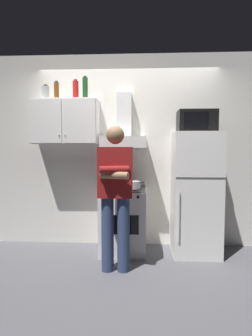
# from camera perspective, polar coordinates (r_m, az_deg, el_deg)

# --- Properties ---
(ground_plane) EXTENTS (7.00, 7.00, 0.00)m
(ground_plane) POSITION_cam_1_polar(r_m,az_deg,el_deg) (3.73, -0.00, -17.88)
(ground_plane) COLOR #4C4C51
(back_wall_tiled) EXTENTS (4.80, 0.10, 2.70)m
(back_wall_tiled) POSITION_cam_1_polar(r_m,az_deg,el_deg) (4.06, 0.47, 3.46)
(back_wall_tiled) COLOR silver
(back_wall_tiled) RESTS_ON ground_plane
(upper_cabinet) EXTENTS (0.90, 0.37, 0.60)m
(upper_cabinet) POSITION_cam_1_polar(r_m,az_deg,el_deg) (3.98, -12.17, 9.11)
(upper_cabinet) COLOR white
(stove_oven) EXTENTS (0.60, 0.62, 0.87)m
(stove_oven) POSITION_cam_1_polar(r_m,az_deg,el_deg) (3.84, -0.55, -10.46)
(stove_oven) COLOR white
(stove_oven) RESTS_ON ground_plane
(range_hood) EXTENTS (0.60, 0.44, 0.75)m
(range_hood) POSITION_cam_1_polar(r_m,az_deg,el_deg) (3.84, -0.44, 7.10)
(range_hood) COLOR white
(refrigerator) EXTENTS (0.60, 0.62, 1.60)m
(refrigerator) POSITION_cam_1_polar(r_m,az_deg,el_deg) (3.82, 13.87, -5.02)
(refrigerator) COLOR white
(refrigerator) RESTS_ON ground_plane
(microwave) EXTENTS (0.48, 0.37, 0.28)m
(microwave) POSITION_cam_1_polar(r_m,az_deg,el_deg) (3.80, 14.08, 9.16)
(microwave) COLOR black
(microwave) RESTS_ON refrigerator
(person_standing) EXTENTS (0.38, 0.33, 1.64)m
(person_standing) POSITION_cam_1_polar(r_m,az_deg,el_deg) (3.15, -2.18, -5.01)
(person_standing) COLOR navy
(person_standing) RESTS_ON ground_plane
(cooking_pot) EXTENTS (0.30, 0.20, 0.10)m
(cooking_pot) POSITION_cam_1_polar(r_m,az_deg,el_deg) (3.62, 1.38, -3.45)
(cooking_pot) COLOR #B7BABF
(cooking_pot) RESTS_ON stove_oven
(bottle_beer_brown) EXTENTS (0.07, 0.07, 0.24)m
(bottle_beer_brown) POSITION_cam_1_polar(r_m,az_deg,el_deg) (4.04, -13.91, 14.95)
(bottle_beer_brown) COLOR brown
(bottle_beer_brown) RESTS_ON upper_cabinet
(bottle_canister_steel) EXTENTS (0.09, 0.09, 0.20)m
(bottle_canister_steel) POSITION_cam_1_polar(r_m,az_deg,el_deg) (4.09, -15.95, 14.46)
(bottle_canister_steel) COLOR #B2B5BA
(bottle_canister_steel) RESTS_ON upper_cabinet
(bottle_soda_red) EXTENTS (0.08, 0.08, 0.26)m
(bottle_soda_red) POSITION_cam_1_polar(r_m,az_deg,el_deg) (3.99, -10.16, 15.29)
(bottle_soda_red) COLOR red
(bottle_soda_red) RESTS_ON upper_cabinet
(bottle_wine_green) EXTENTS (0.07, 0.07, 0.30)m
(bottle_wine_green) POSITION_cam_1_polar(r_m,az_deg,el_deg) (3.95, -8.28, 15.70)
(bottle_wine_green) COLOR #19471E
(bottle_wine_green) RESTS_ON upper_cabinet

